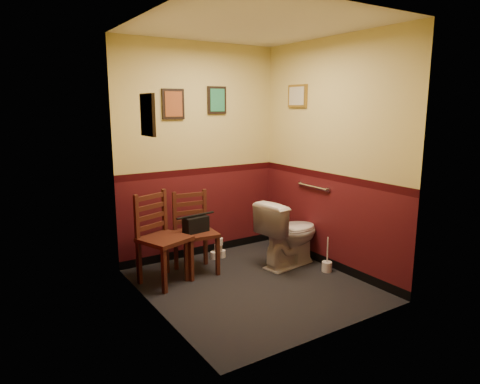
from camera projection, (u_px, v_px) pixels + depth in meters
The scene contains 17 objects.
floor at pixel (252, 285), 4.69m from camera, with size 2.20×2.40×0.00m, color black.
ceiling at pixel (254, 25), 4.15m from camera, with size 2.20×2.40×0.00m, color silver.
wall_back at pixel (200, 152), 5.41m from camera, with size 2.20×2.70×0.00m, color #4C1115.
wall_front at pixel (337, 179), 3.43m from camera, with size 2.20×2.70×0.00m, color #4C1115.
wall_left at pixel (152, 172), 3.84m from camera, with size 2.40×2.70×0.00m, color #4C1115.
wall_right at pixel (330, 156), 5.00m from camera, with size 2.40×2.70×0.00m, color #4C1115.
grab_bar at pixel (313, 187), 5.27m from camera, with size 0.05×0.56×0.06m.
framed_print_back_a at pixel (173, 104), 5.09m from camera, with size 0.28×0.04×0.36m.
framed_print_back_b at pixel (217, 100), 5.40m from camera, with size 0.26×0.04×0.34m.
framed_print_left at pixel (148, 115), 3.83m from camera, with size 0.04×0.30×0.38m.
framed_print_right at pixel (297, 96), 5.35m from camera, with size 0.04×0.34×0.28m.
toilet at pixel (289, 233), 5.21m from camera, with size 0.46×0.82×0.81m, color white.
toilet_brush at pixel (327, 266), 5.06m from camera, with size 0.12×0.12×0.42m.
chair_left at pixel (162, 238), 4.69m from camera, with size 0.60×0.60×1.00m.
chair_right at pixel (195, 232), 5.00m from camera, with size 0.49×0.49×0.95m.
handbag at pixel (196, 224), 4.94m from camera, with size 0.30×0.18×0.21m.
tp_stack at pixel (218, 250), 5.50m from camera, with size 0.21×0.13×0.27m.
Camera 1 is at (-2.49, -3.62, 1.93)m, focal length 32.00 mm.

